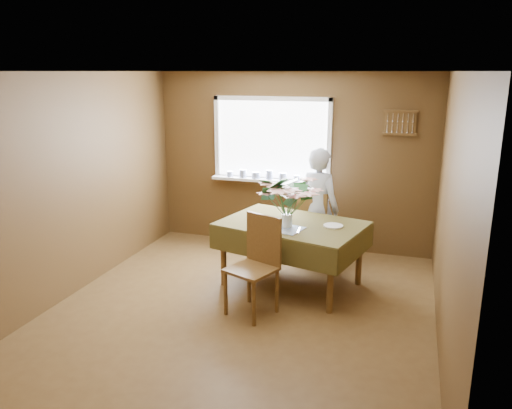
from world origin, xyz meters
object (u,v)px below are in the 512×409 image
(seated_woman, at_px, (319,208))
(chair_near, at_px, (257,261))
(chair_far, at_px, (316,224))
(dining_table, at_px, (292,231))
(flower_bouquet, at_px, (287,197))

(seated_woman, bearing_deg, chair_near, 98.31)
(seated_woman, bearing_deg, chair_far, -37.35)
(dining_table, bearing_deg, seated_woman, 90.00)
(dining_table, xyz_separation_m, chair_near, (-0.19, -0.76, -0.12))
(dining_table, bearing_deg, chair_far, 94.51)
(chair_far, bearing_deg, chair_near, 95.38)
(dining_table, bearing_deg, chair_near, -90.17)
(dining_table, xyz_separation_m, seated_woman, (0.18, 0.72, 0.10))
(chair_far, height_order, seated_woman, seated_woman)
(chair_far, relative_size, seated_woman, 0.63)
(chair_near, xyz_separation_m, flower_bouquet, (0.17, 0.59, 0.57))
(chair_near, bearing_deg, flower_bouquet, 94.95)
(dining_table, height_order, chair_far, chair_far)
(chair_near, xyz_separation_m, seated_woman, (0.37, 1.48, 0.22))
(chair_far, relative_size, flower_bouquet, 1.58)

